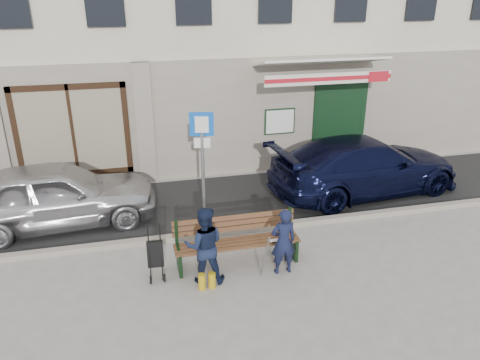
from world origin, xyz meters
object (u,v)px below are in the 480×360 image
object	(u,v)px
man	(283,242)
woman	(204,246)
car_navy	(365,166)
car_silver	(56,195)
bench	(235,242)
parking_sign	(202,154)
stroller	(155,255)

from	to	relation	value
man	woman	size ratio (longest dim) A/B	0.89
woman	man	bearing A→B (deg)	-174.11
man	car_navy	bearing A→B (deg)	-138.13
woman	car_navy	bearing A→B (deg)	-139.30
car_silver	car_navy	size ratio (longest dim) A/B	0.86
bench	car_silver	bearing A→B (deg)	144.34
bench	woman	world-z (taller)	woman
car_silver	bench	xyz separation A→B (m)	(3.45, -2.48, -0.27)
parking_sign	woman	distance (m)	2.17
car_navy	man	world-z (taller)	car_navy
stroller	bench	bearing A→B (deg)	6.70
woman	stroller	bearing A→B (deg)	-13.71
woman	parking_sign	bearing A→B (deg)	-91.10
car_navy	stroller	xyz separation A→B (m)	(-5.50, -2.60, -0.27)
parking_sign	man	bearing A→B (deg)	-47.83
parking_sign	stroller	distance (m)	2.34
man	woman	distance (m)	1.45
car_navy	stroller	world-z (taller)	car_navy
woman	stroller	size ratio (longest dim) A/B	1.43
bench	man	world-z (taller)	man
parking_sign	man	xyz separation A→B (m)	(1.14, -1.95, -1.12)
car_navy	woman	xyz separation A→B (m)	(-4.65, -2.95, 0.01)
bench	stroller	bearing A→B (deg)	-176.61
parking_sign	stroller	world-z (taller)	parking_sign
car_silver	stroller	world-z (taller)	car_silver
car_navy	stroller	size ratio (longest dim) A/B	4.89
bench	man	distance (m)	0.96
bench	stroller	xyz separation A→B (m)	(-1.50, -0.09, -0.00)
woman	bench	bearing A→B (deg)	-138.18
man	stroller	bearing A→B (deg)	-11.39
car_silver	parking_sign	xyz separation A→B (m)	(3.11, -1.03, 1.05)
woman	stroller	distance (m)	0.96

